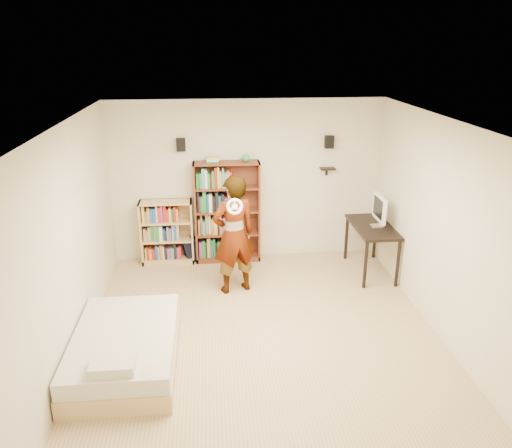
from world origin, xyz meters
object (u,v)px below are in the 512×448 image
Objects in this scene: person at (234,235)px; computer_desk at (371,249)px; daybed at (125,345)px; low_bookshelf at (167,232)px; tall_bookshelf at (227,212)px.

computer_desk is at bearing 171.98° from person.
computer_desk is 4.18m from daybed.
person reaches higher than low_bookshelf.
tall_bookshelf is 1.58× the size of low_bookshelf.
computer_desk is 2.32m from person.
tall_bookshelf is at bearing 0.26° from low_bookshelf.
low_bookshelf is 2.88m from daybed.
daybed is 1.00× the size of person.
tall_bookshelf is 1.06m from low_bookshelf.
low_bookshelf reaches higher than computer_desk.
low_bookshelf is 3.36m from computer_desk.
person reaches higher than daybed.
computer_desk reaches higher than daybed.
tall_bookshelf is 3.20m from daybed.
daybed is (-3.58, -2.16, -0.14)m from computer_desk.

